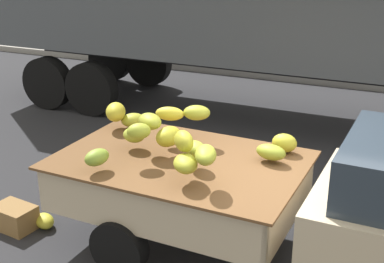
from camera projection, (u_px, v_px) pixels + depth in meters
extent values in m
cube|color=gray|center=(368.00, 83.00, 12.72)|extent=(80.00, 0.80, 0.16)
cube|color=#CCB793|center=(180.00, 199.00, 6.15)|extent=(2.70, 1.83, 0.08)
cube|color=#CCB793|center=(210.00, 153.00, 6.76)|extent=(2.64, 0.15, 0.44)
cube|color=#CCB793|center=(142.00, 211.00, 5.35)|extent=(2.64, 0.15, 0.44)
cube|color=#CCB793|center=(291.00, 202.00, 5.53)|extent=(0.12, 1.73, 0.44)
cube|color=#CCB793|center=(87.00, 159.00, 6.59)|extent=(0.12, 1.73, 0.44)
cube|color=#B21914|center=(211.00, 155.00, 6.80)|extent=(2.53, 0.11, 0.07)
cube|color=brown|center=(180.00, 160.00, 5.98)|extent=(2.83, 1.95, 0.03)
ellipsoid|color=gold|center=(184.00, 141.00, 5.42)|extent=(0.35, 0.37, 0.21)
ellipsoid|color=#ACAF2E|center=(197.00, 113.00, 6.29)|extent=(0.37, 0.31, 0.18)
ellipsoid|color=gold|center=(284.00, 143.00, 6.10)|extent=(0.30, 0.24, 0.22)
ellipsoid|color=#A4AC2F|center=(206.00, 155.00, 5.18)|extent=(0.33, 0.42, 0.17)
ellipsoid|color=#ABAF2E|center=(133.00, 120.00, 6.89)|extent=(0.40, 0.40, 0.17)
ellipsoid|color=olive|center=(97.00, 157.00, 5.61)|extent=(0.26, 0.34, 0.17)
ellipsoid|color=gold|center=(186.00, 164.00, 5.29)|extent=(0.39, 0.42, 0.17)
ellipsoid|color=#9FAD32|center=(195.00, 149.00, 5.66)|extent=(0.36, 0.36, 0.17)
ellipsoid|color=gold|center=(169.00, 137.00, 5.96)|extent=(0.29, 0.38, 0.22)
ellipsoid|color=#A9AE2F|center=(150.00, 121.00, 6.00)|extent=(0.42, 0.40, 0.17)
ellipsoid|color=#9EA82E|center=(139.00, 131.00, 5.73)|extent=(0.34, 0.33, 0.18)
ellipsoid|color=#93A02B|center=(271.00, 152.00, 5.84)|extent=(0.39, 0.29, 0.17)
ellipsoid|color=#9BA72E|center=(134.00, 135.00, 6.18)|extent=(0.36, 0.33, 0.17)
ellipsoid|color=yellow|center=(170.00, 114.00, 6.30)|extent=(0.38, 0.25, 0.16)
ellipsoid|color=gold|center=(116.00, 112.00, 6.80)|extent=(0.39, 0.44, 0.24)
cylinder|color=black|center=(188.00, 185.00, 7.07)|extent=(0.65, 0.22, 0.64)
cylinder|color=black|center=(119.00, 247.00, 5.67)|extent=(0.65, 0.22, 0.64)
cube|color=black|center=(285.00, 66.00, 10.06)|extent=(11.04, 0.46, 0.30)
cylinder|color=black|center=(149.00, 63.00, 12.66)|extent=(1.08, 0.31, 1.08)
cylinder|color=black|center=(92.00, 89.00, 10.61)|extent=(1.08, 0.31, 1.08)
cylinder|color=black|center=(110.00, 59.00, 13.07)|extent=(1.08, 0.31, 1.08)
cylinder|color=black|center=(48.00, 83.00, 11.02)|extent=(1.08, 0.31, 1.08)
ellipsoid|color=gold|center=(45.00, 221.00, 6.64)|extent=(0.38, 0.35, 0.18)
cube|color=olive|center=(15.00, 217.00, 6.60)|extent=(0.56, 0.43, 0.30)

